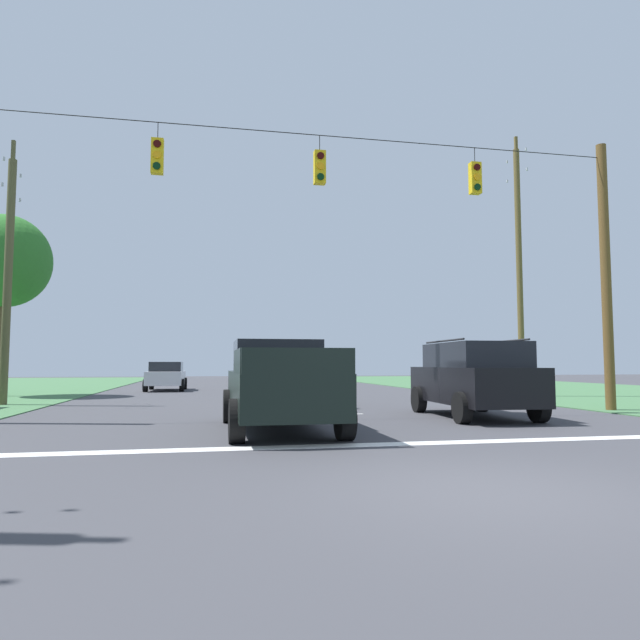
% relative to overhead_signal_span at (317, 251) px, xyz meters
% --- Properties ---
extents(ground_plane, '(120.00, 120.00, 0.00)m').
position_rel_overhead_signal_span_xyz_m(ground_plane, '(0.16, -9.36, -4.54)').
color(ground_plane, '#3D3D42').
extents(stop_bar_stripe, '(15.73, 0.45, 0.01)m').
position_rel_overhead_signal_span_xyz_m(stop_bar_stripe, '(0.16, -5.54, -4.54)').
color(stop_bar_stripe, white).
rests_on(stop_bar_stripe, ground).
extents(lane_dash_0, '(2.50, 0.15, 0.01)m').
position_rel_overhead_signal_span_xyz_m(lane_dash_0, '(0.16, 0.46, -4.54)').
color(lane_dash_0, white).
rests_on(lane_dash_0, ground).
extents(lane_dash_1, '(2.50, 0.15, 0.01)m').
position_rel_overhead_signal_span_xyz_m(lane_dash_1, '(0.16, 6.60, -4.54)').
color(lane_dash_1, white).
rests_on(lane_dash_1, ground).
extents(lane_dash_2, '(2.50, 0.15, 0.01)m').
position_rel_overhead_signal_span_xyz_m(lane_dash_2, '(0.16, 15.34, -4.54)').
color(lane_dash_2, white).
rests_on(lane_dash_2, ground).
extents(overhead_signal_span, '(18.52, 0.31, 8.29)m').
position_rel_overhead_signal_span_xyz_m(overhead_signal_span, '(0.00, 0.00, 0.00)').
color(overhead_signal_span, brown).
rests_on(overhead_signal_span, ground).
extents(pickup_truck, '(2.29, 5.41, 1.95)m').
position_rel_overhead_signal_span_xyz_m(pickup_truck, '(-1.43, -2.98, -3.58)').
color(pickup_truck, black).
rests_on(pickup_truck, ground).
extents(suv_black, '(2.42, 4.90, 2.05)m').
position_rel_overhead_signal_span_xyz_m(suv_black, '(4.06, -1.07, -3.48)').
color(suv_black, black).
rests_on(suv_black, ground).
extents(distant_car_crossing_white, '(2.29, 4.43, 1.52)m').
position_rel_overhead_signal_span_xyz_m(distant_car_crossing_white, '(0.19, 4.37, -3.75)').
color(distant_car_crossing_white, silver).
rests_on(distant_car_crossing_white, ground).
extents(distant_car_oncoming, '(2.08, 4.33, 1.52)m').
position_rel_overhead_signal_span_xyz_m(distant_car_oncoming, '(-5.07, 16.21, -3.75)').
color(distant_car_oncoming, silver).
rests_on(distant_car_oncoming, ground).
extents(utility_pole_mid_right, '(0.26, 1.72, 11.57)m').
position_rel_overhead_signal_span_xyz_m(utility_pole_mid_right, '(10.47, 7.22, 1.30)').
color(utility_pole_mid_right, brown).
rests_on(utility_pole_mid_right, ground).
extents(utility_pole_near_left, '(0.28, 1.92, 9.31)m').
position_rel_overhead_signal_span_xyz_m(utility_pole_near_left, '(-9.79, 6.00, 0.08)').
color(utility_pole_near_left, brown).
rests_on(utility_pole_near_left, ground).
extents(tree_roadside_right, '(3.96, 3.96, 7.99)m').
position_rel_overhead_signal_span_xyz_m(tree_roadside_right, '(-11.79, 11.66, 1.38)').
color(tree_roadside_right, brown).
rests_on(tree_roadside_right, ground).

